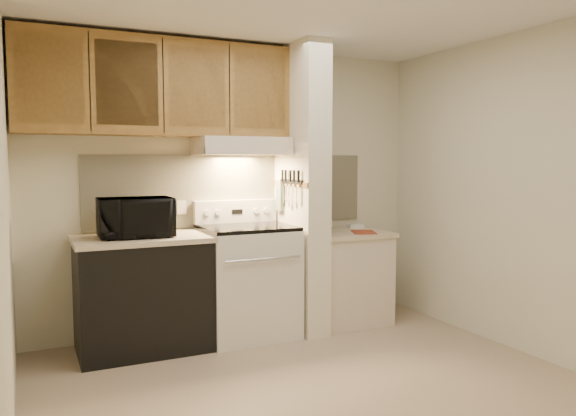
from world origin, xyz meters
TOP-DOWN VIEW (x-y plane):
  - floor at (0.00, 0.00)m, footprint 3.60×3.60m
  - ceiling at (0.00, 0.00)m, footprint 3.60×3.60m
  - wall_back at (0.00, 1.50)m, footprint 3.60×2.50m
  - wall_left at (-1.80, 0.00)m, footprint 0.02×3.00m
  - wall_right at (1.80, 0.00)m, footprint 0.02×3.00m
  - backsplash at (0.00, 1.49)m, footprint 2.60×0.02m
  - range_body at (0.00, 1.16)m, footprint 0.76×0.65m
  - oven_window at (0.00, 0.84)m, footprint 0.50×0.01m
  - oven_handle at (0.00, 0.80)m, footprint 0.65×0.02m
  - cooktop at (0.00, 1.16)m, footprint 0.74×0.64m
  - range_backguard at (0.00, 1.44)m, footprint 0.76×0.08m
  - range_display at (0.00, 1.40)m, footprint 0.10×0.01m
  - range_knob_left_outer at (-0.28, 1.40)m, footprint 0.05×0.02m
  - range_knob_left_inner at (-0.18, 1.40)m, footprint 0.05×0.02m
  - range_knob_right_inner at (0.18, 1.40)m, footprint 0.05×0.02m
  - range_knob_right_outer at (0.28, 1.40)m, footprint 0.05×0.02m
  - dishwasher_front at (-0.88, 1.17)m, footprint 1.00×0.63m
  - left_countertop at (-0.88, 1.17)m, footprint 1.04×0.67m
  - spoon_rest at (-1.00, 1.34)m, footprint 0.22×0.11m
  - teal_jar at (-0.83, 1.06)m, footprint 0.11×0.11m
  - outlet at (-0.48, 1.48)m, footprint 0.08×0.01m
  - microwave at (-0.93, 1.15)m, footprint 0.56×0.38m
  - partition_pillar at (0.51, 1.15)m, footprint 0.22×0.70m
  - pillar_trim at (0.39, 1.15)m, footprint 0.01×0.70m
  - knife_strip at (0.39, 1.10)m, footprint 0.02×0.42m
  - knife_blade_a at (0.38, 0.94)m, footprint 0.01×0.03m
  - knife_handle_a at (0.38, 0.93)m, footprint 0.02×0.02m
  - knife_blade_b at (0.38, 1.03)m, footprint 0.01×0.04m
  - knife_handle_b at (0.38, 1.02)m, footprint 0.02×0.02m
  - knife_blade_c at (0.38, 1.11)m, footprint 0.01×0.04m
  - knife_handle_c at (0.38, 1.09)m, footprint 0.02×0.02m
  - knife_blade_d at (0.38, 1.18)m, footprint 0.01×0.04m
  - knife_handle_d at (0.38, 1.19)m, footprint 0.02×0.02m
  - knife_blade_e at (0.38, 1.26)m, footprint 0.01×0.04m
  - knife_handle_e at (0.38, 1.25)m, footprint 0.02×0.02m
  - oven_mitt at (0.38, 1.32)m, footprint 0.03×0.11m
  - right_cab_base at (0.97, 1.15)m, footprint 0.70×0.60m
  - right_countertop at (0.97, 1.15)m, footprint 0.74×0.64m
  - red_folder at (1.07, 1.00)m, footprint 0.28×0.32m
  - white_box at (1.19, 1.33)m, footprint 0.15×0.11m
  - range_hood at (0.00, 1.28)m, footprint 0.78×0.44m
  - hood_lip at (0.00, 1.07)m, footprint 0.78×0.04m
  - upper_cabinets at (-0.69, 1.32)m, footprint 2.18×0.33m
  - cab_door_a at (-1.51, 1.17)m, footprint 0.46×0.01m
  - cab_gap_a at (-1.23, 1.16)m, footprint 0.01×0.01m
  - cab_door_b at (-0.96, 1.17)m, footprint 0.46×0.01m
  - cab_gap_b at (-0.69, 1.16)m, footprint 0.01×0.01m
  - cab_door_c at (-0.42, 1.17)m, footprint 0.46×0.01m
  - cab_gap_c at (-0.14, 1.16)m, footprint 0.01×0.01m
  - cab_door_d at (0.13, 1.17)m, footprint 0.46×0.01m

SIDE VIEW (x-z plane):
  - floor at x=0.00m, z-range 0.00..0.00m
  - right_cab_base at x=0.97m, z-range 0.00..0.81m
  - dishwasher_front at x=-0.88m, z-range 0.00..0.87m
  - range_body at x=0.00m, z-range 0.00..0.92m
  - oven_window at x=0.00m, z-range 0.35..0.65m
  - oven_handle at x=0.00m, z-range 0.71..0.73m
  - right_countertop at x=0.97m, z-range 0.81..0.85m
  - red_folder at x=1.07m, z-range 0.85..0.86m
  - white_box at x=1.19m, z-range 0.85..0.89m
  - left_countertop at x=-0.88m, z-range 0.87..0.91m
  - spoon_rest at x=-1.00m, z-range 0.91..0.92m
  - cooktop at x=0.00m, z-range 0.92..0.95m
  - teal_jar at x=-0.83m, z-range 0.91..1.01m
  - range_backguard at x=0.00m, z-range 0.95..1.15m
  - range_display at x=0.00m, z-range 1.03..1.07m
  - range_knob_left_outer at x=-0.28m, z-range 1.03..1.07m
  - range_knob_left_inner at x=-0.18m, z-range 1.03..1.07m
  - range_knob_right_inner at x=0.18m, z-range 1.03..1.07m
  - range_knob_right_outer at x=0.28m, z-range 1.03..1.07m
  - microwave at x=-0.93m, z-range 0.91..1.22m
  - outlet at x=-0.48m, z-range 1.04..1.16m
  - oven_mitt at x=0.38m, z-range 1.05..1.31m
  - knife_blade_c at x=0.38m, z-range 1.10..1.30m
  - knife_blade_b at x=0.38m, z-range 1.12..1.30m
  - knife_blade_e at x=0.38m, z-range 1.12..1.30m
  - knife_blade_a at x=0.38m, z-range 1.14..1.30m
  - knife_blade_d at x=0.38m, z-range 1.14..1.30m
  - backsplash at x=0.00m, z-range 0.92..1.55m
  - wall_back at x=0.00m, z-range 1.24..1.26m
  - wall_left at x=-1.80m, z-range 0.00..2.50m
  - wall_right at x=1.80m, z-range 0.00..2.50m
  - partition_pillar at x=0.51m, z-range 0.00..2.50m
  - pillar_trim at x=0.39m, z-range 1.28..1.32m
  - knife_strip at x=0.39m, z-range 1.30..1.34m
  - knife_handle_a at x=0.38m, z-range 1.32..1.42m
  - knife_handle_b at x=0.38m, z-range 1.32..1.42m
  - knife_handle_c at x=0.38m, z-range 1.32..1.42m
  - knife_handle_d at x=0.38m, z-range 1.32..1.42m
  - knife_handle_e at x=0.38m, z-range 1.32..1.42m
  - hood_lip at x=0.00m, z-range 1.55..1.61m
  - range_hood at x=0.00m, z-range 1.55..1.70m
  - upper_cabinets at x=-0.69m, z-range 1.70..2.47m
  - cab_door_a at x=-1.51m, z-range 1.77..2.40m
  - cab_gap_a at x=-1.23m, z-range 1.72..2.45m
  - cab_door_b at x=-0.96m, z-range 1.77..2.40m
  - cab_gap_b at x=-0.69m, z-range 1.72..2.45m
  - cab_door_c at x=-0.42m, z-range 1.77..2.40m
  - cab_gap_c at x=-0.14m, z-range 1.72..2.45m
  - cab_door_d at x=0.13m, z-range 1.77..2.40m
  - ceiling at x=0.00m, z-range 2.50..2.50m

